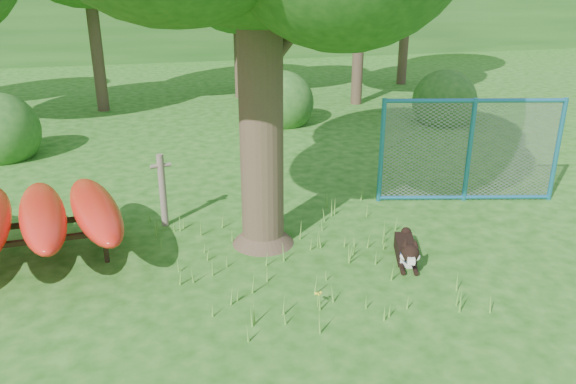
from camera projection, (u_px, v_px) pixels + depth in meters
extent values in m
plane|color=#1A5210|center=(296.00, 296.00, 7.38)|extent=(80.00, 80.00, 0.00)
cylinder|color=#3D2D21|center=(260.00, 82.00, 7.94)|extent=(0.81, 0.81, 5.05)
cone|color=#3D2D21|center=(263.00, 228.00, 8.76)|extent=(1.22, 1.22, 0.51)
cylinder|color=#3D2D21|center=(297.00, 29.00, 7.98)|extent=(1.24, 1.01, 1.08)
cylinder|color=#3D2D21|center=(218.00, 0.00, 7.45)|extent=(1.19, 0.42, 1.03)
cylinder|color=#695B4E|center=(163.00, 191.00, 9.25)|extent=(0.14, 0.14, 1.25)
cylinder|color=#695B4E|center=(161.00, 166.00, 9.10)|extent=(0.34, 0.13, 0.07)
cylinder|color=black|center=(106.00, 248.00, 8.18)|extent=(0.08, 0.08, 0.45)
cylinder|color=black|center=(106.00, 230.00, 8.74)|extent=(0.08, 0.08, 0.45)
cube|color=black|center=(15.00, 244.00, 7.77)|extent=(2.71, 0.20, 0.07)
cube|color=black|center=(21.00, 225.00, 8.33)|extent=(2.71, 0.20, 0.07)
ellipsoid|color=red|center=(42.00, 215.00, 8.06)|extent=(1.13, 2.78, 0.43)
ellipsoid|color=red|center=(95.00, 209.00, 8.25)|extent=(1.22, 2.78, 0.43)
cube|color=black|center=(405.00, 249.00, 8.37)|extent=(0.48, 0.75, 0.24)
cube|color=white|center=(408.00, 259.00, 8.09)|extent=(0.26, 0.21, 0.22)
sphere|color=black|center=(410.00, 253.00, 7.86)|extent=(0.26, 0.26, 0.26)
cube|color=white|center=(411.00, 260.00, 7.76)|extent=(0.14, 0.17, 0.09)
sphere|color=white|center=(404.00, 256.00, 7.86)|extent=(0.12, 0.12, 0.12)
sphere|color=white|center=(416.00, 257.00, 7.84)|extent=(0.12, 0.12, 0.12)
cone|color=black|center=(405.00, 243.00, 7.85)|extent=(0.13, 0.14, 0.13)
cone|color=black|center=(416.00, 243.00, 7.84)|extent=(0.10, 0.12, 0.13)
cylinder|color=black|center=(402.00, 268.00, 7.98)|extent=(0.16, 0.31, 0.07)
cylinder|color=black|center=(415.00, 268.00, 7.97)|extent=(0.16, 0.31, 0.07)
sphere|color=black|center=(406.00, 232.00, 8.69)|extent=(0.16, 0.16, 0.16)
torus|color=#1738B2|center=(409.00, 254.00, 7.95)|extent=(0.26, 0.15, 0.25)
cylinder|color=teal|center=(381.00, 151.00, 10.16)|extent=(0.10, 0.10, 1.93)
cylinder|color=teal|center=(469.00, 151.00, 10.19)|extent=(0.10, 0.10, 1.93)
cylinder|color=teal|center=(557.00, 150.00, 10.21)|extent=(0.10, 0.10, 1.93)
cylinder|color=teal|center=(476.00, 101.00, 9.85)|extent=(3.14, 0.81, 0.07)
cylinder|color=teal|center=(464.00, 197.00, 10.51)|extent=(3.14, 0.81, 0.07)
plane|color=gray|center=(469.00, 151.00, 10.19)|extent=(3.13, 0.74, 3.21)
cylinder|color=#5B9B33|center=(318.00, 300.00, 7.12)|extent=(0.02, 0.02, 0.18)
sphere|color=yellow|center=(318.00, 294.00, 7.08)|extent=(0.03, 0.03, 0.03)
sphere|color=yellow|center=(321.00, 292.00, 7.10)|extent=(0.03, 0.03, 0.03)
sphere|color=yellow|center=(316.00, 293.00, 7.11)|extent=(0.03, 0.03, 0.03)
sphere|color=yellow|center=(319.00, 295.00, 7.06)|extent=(0.03, 0.03, 0.03)
sphere|color=yellow|center=(316.00, 294.00, 7.07)|extent=(0.03, 0.03, 0.03)
cylinder|color=#3D2D21|center=(94.00, 23.00, 16.59)|extent=(0.36, 0.36, 5.25)
cylinder|color=#3D2D21|center=(239.00, 40.00, 18.78)|extent=(0.36, 0.36, 3.85)
cylinder|color=#3D2D21|center=(359.00, 29.00, 17.61)|extent=(0.36, 0.36, 4.76)
cylinder|color=#3D2D21|center=(406.00, 18.00, 20.99)|extent=(0.36, 0.36, 4.90)
sphere|color=#22561C|center=(4.00, 157.00, 13.01)|extent=(1.80, 1.80, 1.80)
sphere|color=#22561C|center=(442.00, 122.00, 16.10)|extent=(1.80, 1.80, 1.80)
sphere|color=#22561C|center=(282.00, 124.00, 15.97)|extent=(1.80, 1.80, 1.80)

